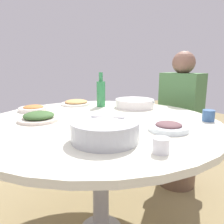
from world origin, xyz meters
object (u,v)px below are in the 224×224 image
at_px(dish_eggplant, 169,127).
at_px(diner_left, 181,103).
at_px(rice_bowl, 105,130).
at_px(tea_cup_far, 208,116).
at_px(soup_bowl, 135,104).
at_px(dish_tofu_braise, 33,108).
at_px(stool_for_diner_left, 177,161).
at_px(dish_greens, 39,117).
at_px(tea_cup_near, 161,145).
at_px(green_bottle, 101,93).
at_px(round_dining_table, 100,133).
at_px(dish_shrimp, 76,103).

distance_m(dish_eggplant, diner_left, 0.89).
relative_size(rice_bowl, tea_cup_far, 4.28).
xyz_separation_m(soup_bowl, tea_cup_far, (-0.55, -0.13, 0.00)).
relative_size(dish_tofu_braise, stool_for_diner_left, 0.46).
bearing_deg(dish_greens, tea_cup_near, -158.03).
relative_size(green_bottle, tea_cup_near, 4.17).
xyz_separation_m(dish_eggplant, diner_left, (0.56, -0.69, -0.03)).
distance_m(round_dining_table, dish_greens, 0.37).
bearing_deg(tea_cup_near, stool_for_diner_left, -50.54).
bearing_deg(green_bottle, dish_greens, 112.62).
height_order(soup_bowl, dish_greens, soup_bowl).
bearing_deg(diner_left, dish_tofu_braise, 77.31).
distance_m(soup_bowl, dish_tofu_braise, 0.74).
distance_m(round_dining_table, dish_tofu_braise, 0.56).
bearing_deg(dish_tofu_braise, tea_cup_far, -134.48).
relative_size(stool_for_diner_left, diner_left, 0.58).
bearing_deg(dish_tofu_braise, diner_left, -102.69).
bearing_deg(dish_eggplant, soup_bowl, -19.64).
height_order(round_dining_table, diner_left, diner_left).
xyz_separation_m(round_dining_table, soup_bowl, (0.22, -0.41, 0.11)).
bearing_deg(round_dining_table, stool_for_diner_left, -77.00).
distance_m(rice_bowl, soup_bowl, 0.77).
bearing_deg(rice_bowl, stool_for_diner_left, -62.62).
bearing_deg(round_dining_table, green_bottle, -28.04).
bearing_deg(rice_bowl, tea_cup_near, -152.56).
height_order(green_bottle, tea_cup_far, green_bottle).
relative_size(dish_tofu_braise, green_bottle, 0.77).
relative_size(rice_bowl, soup_bowl, 1.01).
height_order(round_dining_table, dish_tofu_braise, dish_tofu_braise).
distance_m(soup_bowl, stool_for_diner_left, 0.76).
bearing_deg(round_dining_table, dish_shrimp, -6.31).
bearing_deg(stool_for_diner_left, tea_cup_far, 146.19).
bearing_deg(green_bottle, soup_bowl, -128.47).
bearing_deg(dish_tofu_braise, green_bottle, -100.99).
distance_m(green_bottle, tea_cup_far, 0.79).
bearing_deg(dish_shrimp, dish_tofu_braise, 102.17).
xyz_separation_m(round_dining_table, dish_eggplant, (-0.36, -0.20, 0.10)).
relative_size(round_dining_table, green_bottle, 5.29).
xyz_separation_m(dish_greens, stool_for_diner_left, (0.04, -1.21, -0.57)).
xyz_separation_m(round_dining_table, green_bottle, (0.38, -0.20, 0.18)).
height_order(dish_greens, tea_cup_far, tea_cup_far).
xyz_separation_m(dish_shrimp, diner_left, (-0.34, -0.83, -0.03)).
xyz_separation_m(soup_bowl, dish_tofu_braise, (0.26, 0.69, -0.01)).
bearing_deg(dish_shrimp, rice_bowl, 167.03).
relative_size(dish_tofu_braise, tea_cup_near, 3.19).
xyz_separation_m(dish_shrimp, stool_for_diner_left, (-0.34, -0.83, -0.57)).
distance_m(round_dining_table, dish_eggplant, 0.42).
height_order(dish_greens, dish_tofu_braise, dish_greens).
distance_m(round_dining_table, tea_cup_near, 0.56).
bearing_deg(dish_eggplant, dish_tofu_braise, 30.53).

